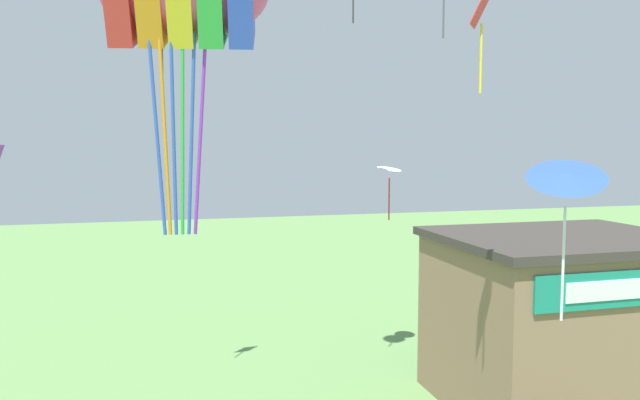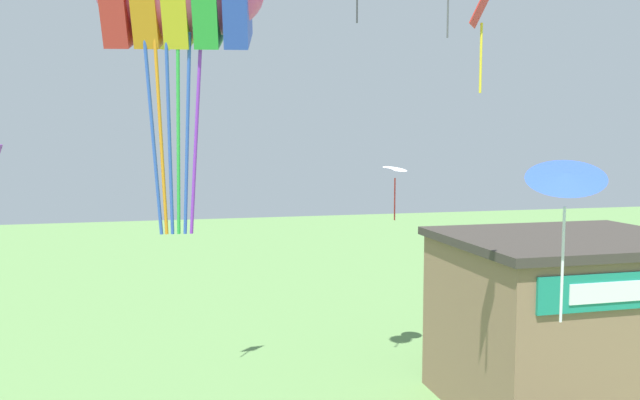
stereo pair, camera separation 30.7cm
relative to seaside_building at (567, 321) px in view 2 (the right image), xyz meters
name	(u,v)px [view 2 (the right image)]	position (x,y,z in m)	size (l,w,h in m)	color
seaside_building	(567,321)	(0.00, 0.00, 0.00)	(6.89, 5.65, 5.02)	#84664C
kite_red_diamond	(482,18)	(-5.12, -4.11, 7.51)	(0.68, 0.72, 2.07)	red
kite_yellow_diamond	(166,44)	(-11.01, 2.90, 7.86)	(0.77, 0.78, 2.32)	yellow
kite_white_delta	(395,170)	(-3.55, 4.64, 4.19)	(1.16, 1.16, 1.89)	white
kite_blue_delta	(566,178)	(-4.29, -5.70, 4.50)	(1.85, 1.82, 2.98)	blue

